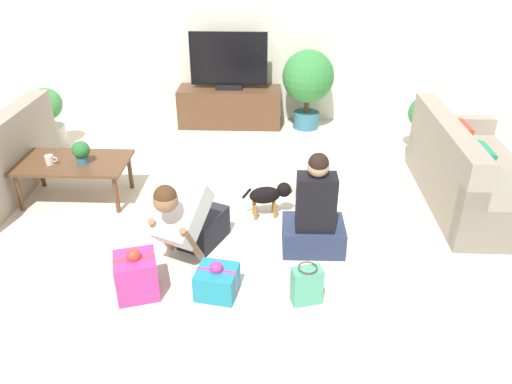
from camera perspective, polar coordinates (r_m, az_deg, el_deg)
The scene contains 17 objects.
ground_plane at distance 4.85m, azimuth -3.85°, elevation -2.30°, with size 16.00×16.00×0.00m, color beige.
wall_back at distance 6.88m, azimuth -1.92°, elevation 18.75°, with size 8.40×0.06×2.60m.
sofa_right at distance 5.31m, azimuth 23.23°, elevation 1.79°, with size 0.88×1.82×0.84m.
coffee_table at distance 5.22m, azimuth -20.12°, elevation 2.90°, with size 1.06×0.62×0.42m.
tv_console at distance 6.86m, azimuth -3.01°, elevation 9.69°, with size 1.37×0.46×0.51m.
tv at distance 6.69m, azimuth -3.14°, elevation 14.44°, with size 1.01×0.20×0.74m.
potted_plant_corner_left at distance 6.61m, azimuth -22.68°, elevation 8.08°, with size 0.39×0.39×0.74m.
potted_plant_corner_right at distance 6.31m, azimuth 18.66°, elevation 8.14°, with size 0.39×0.39×0.67m.
potted_plant_back_right at distance 6.68m, azimuth 5.96°, elevation 12.63°, with size 0.67×0.67×1.04m.
person_kneeling at distance 4.12m, azimuth -7.64°, elevation -3.06°, with size 0.60×0.83×0.78m.
person_sitting at distance 4.18m, azimuth 6.70°, elevation -2.84°, with size 0.52×0.48×0.92m.
dog at distance 4.67m, azimuth 1.62°, elevation -0.30°, with size 0.48×0.21×0.34m.
gift_box_a at distance 3.87m, azimuth -13.51°, elevation -9.23°, with size 0.38×0.37×0.40m.
gift_box_b at distance 3.80m, azimuth -4.48°, elevation -10.13°, with size 0.34×0.32×0.29m.
gift_bag_a at distance 3.72m, azimuth 5.81°, elevation -10.56°, with size 0.24×0.17×0.31m.
mug at distance 5.20m, azimuth -22.50°, elevation 3.42°, with size 0.12×0.08×0.09m.
tabletop_plant at distance 5.08m, azimuth -19.36°, elevation 4.42°, with size 0.17×0.17×0.22m.
Camera 1 is at (0.49, -4.13, 2.50)m, focal length 35.00 mm.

